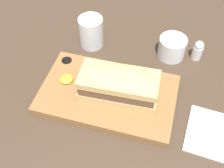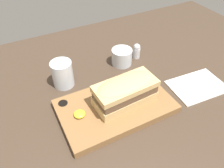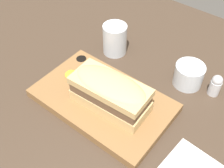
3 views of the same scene
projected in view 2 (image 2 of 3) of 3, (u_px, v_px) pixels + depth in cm
name	position (u px, v px, depth cm)	size (l,w,h in cm)	color
dining_table	(127.00, 118.00, 66.61)	(163.45, 120.72, 2.00)	#423326
serving_board	(115.00, 106.00, 67.23)	(34.21, 20.83, 2.41)	olive
sandwich	(125.00, 91.00, 64.00)	(19.17, 9.60, 8.53)	tan
mustard_dollop	(79.00, 114.00, 62.47)	(3.35, 3.35, 1.34)	yellow
water_glass	(63.00, 75.00, 73.90)	(7.13, 7.13, 9.23)	silver
wine_glass	(122.00, 57.00, 83.82)	(7.83, 7.83, 6.14)	silver
napkin	(197.00, 86.00, 75.75)	(19.55, 14.39, 0.40)	white
salt_shaker	(136.00, 51.00, 86.75)	(2.94, 2.94, 6.24)	silver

